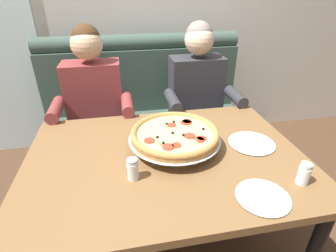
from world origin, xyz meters
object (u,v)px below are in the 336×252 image
at_px(booth_bench, 146,125).
at_px(shaker_oregano, 304,175).
at_px(diner_left, 95,109).
at_px(pizza, 175,134).
at_px(dining_table, 166,168).
at_px(plate_near_left, 252,142).
at_px(plate_near_right, 263,196).
at_px(diner_right, 199,101).
at_px(shaker_parmesan, 133,170).

distance_m(booth_bench, shaker_oregano, 1.43).
relative_size(diner_left, pizza, 2.70).
height_order(dining_table, pizza, pizza).
height_order(plate_near_left, plate_near_right, same).
relative_size(shaker_oregano, plate_near_right, 0.47).
bearing_deg(plate_near_left, diner_right, 97.04).
bearing_deg(pizza, booth_bench, 93.74).
bearing_deg(diner_left, plate_near_right, -55.81).
relative_size(pizza, shaker_parmesan, 4.65).
height_order(shaker_oregano, plate_near_right, shaker_oregano).
xyz_separation_m(diner_right, plate_near_right, (-0.06, -1.05, 0.04)).
xyz_separation_m(plate_near_left, plate_near_right, (-0.14, -0.38, -0.00)).
bearing_deg(shaker_oregano, diner_left, 132.67).
bearing_deg(diner_right, plate_near_left, -82.96).
bearing_deg(pizza, dining_table, -133.69).
height_order(booth_bench, diner_right, diner_right).
height_order(dining_table, shaker_parmesan, shaker_parmesan).
bearing_deg(dining_table, shaker_oregano, -30.12).
relative_size(dining_table, plate_near_right, 6.34).
bearing_deg(pizza, plate_near_right, -57.54).
height_order(booth_bench, shaker_parmesan, booth_bench).
height_order(pizza, plate_near_right, pizza).
distance_m(diner_left, shaker_parmesan, 0.87).
bearing_deg(dining_table, plate_near_right, -47.82).
bearing_deg(plate_near_left, dining_table, -177.86).
bearing_deg(shaker_oregano, pizza, 142.05).
relative_size(diner_left, shaker_oregano, 12.65).
xyz_separation_m(dining_table, pizza, (0.06, 0.06, 0.16)).
distance_m(dining_table, shaker_oregano, 0.63).
distance_m(dining_table, pizza, 0.18).
xyz_separation_m(dining_table, plate_near_left, (0.47, 0.02, 0.09)).
xyz_separation_m(booth_bench, shaker_parmesan, (-0.17, -1.10, 0.39)).
xyz_separation_m(dining_table, plate_near_right, (0.33, -0.36, 0.09)).
xyz_separation_m(diner_left, shaker_parmesan, (0.22, -0.84, 0.07)).
distance_m(shaker_oregano, plate_near_right, 0.22).
bearing_deg(shaker_parmesan, diner_left, 104.53).
bearing_deg(booth_bench, plate_near_right, -76.05).
relative_size(shaker_parmesan, plate_near_left, 0.42).
bearing_deg(plate_near_right, shaker_oregano, 13.69).
relative_size(diner_right, shaker_oregano, 12.65).
distance_m(diner_right, shaker_oregano, 1.02).
distance_m(diner_left, plate_near_right, 1.27).
bearing_deg(diner_left, pizza, -54.68).
bearing_deg(shaker_oregano, diner_right, 98.41).
height_order(booth_bench, shaker_oregano, booth_bench).
bearing_deg(booth_bench, pizza, -86.26).
xyz_separation_m(pizza, plate_near_right, (0.27, -0.42, -0.07)).
bearing_deg(diner_left, diner_right, 0.00).
distance_m(shaker_parmesan, plate_near_right, 0.54).
bearing_deg(diner_right, dining_table, -119.29).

